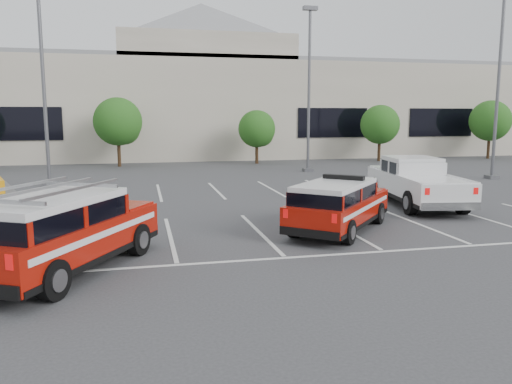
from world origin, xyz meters
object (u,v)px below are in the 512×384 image
tree_far_right (491,122)px  tree_mid_left (119,123)px  fire_chief_suv (338,209)px  white_pickup (415,186)px  tree_mid_right (258,130)px  convention_building (181,103)px  light_pole_left (43,82)px  ladder_suv (62,237)px  light_pole_right (498,86)px  light_pole_mid (309,90)px  tree_right (381,126)px

tree_far_right → tree_mid_left: bearing=180.0°
fire_chief_suv → white_pickup: size_ratio=0.75×
tree_far_right → fire_chief_suv: tree_far_right is taller
tree_mid_right → white_pickup: bearing=-83.5°
convention_building → light_pole_left: convention_building is taller
light_pole_left → convention_building: bearing=67.6°
tree_mid_right → white_pickup: (2.14, -18.69, -1.75)m
convention_building → ladder_suv: bearing=-98.9°
convention_building → light_pole_right: size_ratio=5.86×
tree_far_right → light_pole_left: bearing=-163.1°
convention_building → light_pole_mid: (6.82, -15.86, 0.47)m
tree_right → ladder_suv: bearing=-129.3°
tree_mid_left → tree_far_right: (30.00, 0.00, 0.00)m
light_pole_mid → light_pole_right: same height
white_pickup → ladder_suv: ladder_suv is taller
tree_mid_right → light_pole_left: size_ratio=0.39×
light_pole_right → tree_mid_right: bearing=132.2°
tree_right → tree_far_right: bearing=0.0°
convention_building → tree_mid_right: convention_building is taller
tree_mid_left → tree_right: 20.00m
tree_far_right → light_pole_mid: size_ratio=0.47×
tree_mid_right → light_pole_mid: light_pole_mid is taller
tree_far_right → fire_chief_suv: 31.91m
light_pole_mid → fire_chief_suv: size_ratio=2.14×
tree_right → white_pickup: tree_right is taller
light_pole_left → white_pickup: bearing=-29.6°
tree_right → white_pickup: (-7.86, -18.69, -2.02)m
tree_mid_left → fire_chief_suv: (7.35, -22.36, -2.34)m
light_pole_mid → ladder_suv: light_pole_mid is taller
light_pole_right → white_pickup: light_pole_right is taller
tree_mid_left → tree_right: size_ratio=1.10×
light_pole_mid → tree_far_right: bearing=18.5°
tree_far_right → fire_chief_suv: bearing=-135.4°
convention_building → light_pole_right: (15.82, -21.86, 0.47)m
light_pole_mid → ladder_suv: size_ratio=1.85×
tree_far_right → light_pole_right: (-9.09, -12.05, 2.14)m
tree_mid_right → ladder_suv: bearing=-112.6°
tree_mid_left → ladder_suv: 24.97m
tree_far_right → light_pole_mid: light_pole_mid is taller
tree_right → ladder_suv: (-20.37, -24.87, -1.95)m
convention_building → tree_far_right: bearing=-21.5°
tree_mid_left → light_pole_mid: light_pole_mid is taller
tree_mid_right → light_pole_mid: 6.88m
tree_mid_right → fire_chief_suv: tree_mid_right is taller
convention_building → tree_far_right: 26.83m
white_pickup → ladder_suv: bearing=-144.9°
light_pole_right → ladder_suv: (-21.27, -12.82, -4.37)m
tree_right → light_pole_left: (-23.09, -10.05, 2.41)m
tree_right → light_pole_right: 12.32m
light_pole_mid → tree_mid_right: bearing=107.5°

